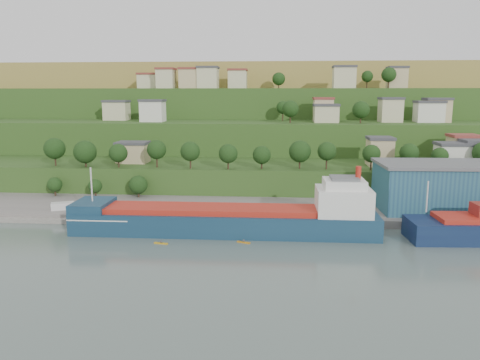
# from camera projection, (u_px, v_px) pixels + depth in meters

# --- Properties ---
(ground) EXTENTS (500.00, 500.00, 0.00)m
(ground) POSITION_uv_depth(u_px,v_px,m) (248.00, 245.00, 102.59)
(ground) COLOR #4E5F58
(ground) RESTS_ON ground
(quay) EXTENTS (220.00, 26.00, 4.00)m
(quay) POSITION_uv_depth(u_px,v_px,m) (327.00, 215.00, 128.50)
(quay) COLOR slate
(quay) RESTS_ON ground
(pebble_beach) EXTENTS (40.00, 18.00, 2.40)m
(pebble_beach) POSITION_uv_depth(u_px,v_px,m) (53.00, 215.00, 128.41)
(pebble_beach) COLOR slate
(pebble_beach) RESTS_ON ground
(hillside) EXTENTS (360.00, 210.42, 96.00)m
(hillside) POSITION_uv_depth(u_px,v_px,m) (266.00, 152.00, 267.98)
(hillside) COLOR #284719
(hillside) RESTS_ON ground
(cargo_ship_near) EXTENTS (72.20, 11.71, 18.55)m
(cargo_ship_near) POSITION_uv_depth(u_px,v_px,m) (234.00, 221.00, 110.91)
(cargo_ship_near) COLOR #122E45
(cargo_ship_near) RESTS_ON ground
(warehouse) EXTENTS (31.63, 20.05, 12.80)m
(warehouse) POSITION_uv_depth(u_px,v_px,m) (436.00, 186.00, 124.59)
(warehouse) COLOR navy
(warehouse) RESTS_ON quay
(caravan) EXTENTS (6.35, 4.50, 2.74)m
(caravan) POSITION_uv_depth(u_px,v_px,m) (63.00, 207.00, 125.90)
(caravan) COLOR silver
(caravan) RESTS_ON pebble_beach
(dinghy) EXTENTS (4.81, 3.37, 0.90)m
(dinghy) POSITION_uv_depth(u_px,v_px,m) (86.00, 214.00, 122.61)
(dinghy) COLOR silver
(dinghy) RESTS_ON pebble_beach
(kayak_orange) EXTENTS (3.12, 1.59, 0.78)m
(kayak_orange) POSITION_uv_depth(u_px,v_px,m) (244.00, 242.00, 104.12)
(kayak_orange) COLOR orange
(kayak_orange) RESTS_ON ground
(kayak_yellow) EXTENTS (3.27, 1.16, 0.81)m
(kayak_yellow) POSITION_uv_depth(u_px,v_px,m) (161.00, 243.00, 103.45)
(kayak_yellow) COLOR #C39217
(kayak_yellow) RESTS_ON ground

